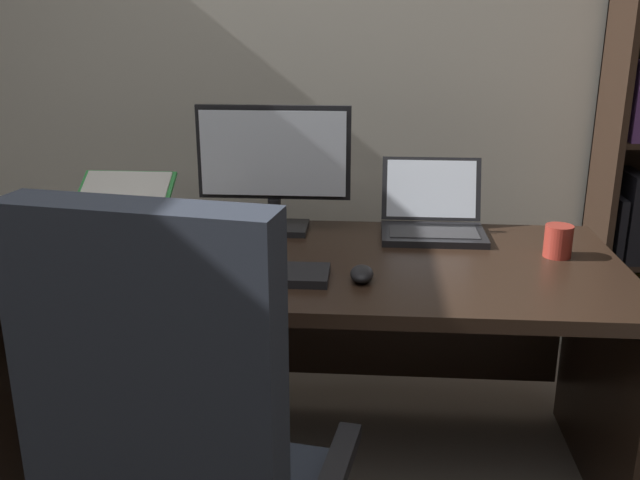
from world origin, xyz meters
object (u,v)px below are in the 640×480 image
desk (311,305)px  keyboard (253,274)px  laptop (432,219)px  pen (179,253)px  monitor (274,168)px  computer_mouse (362,274)px  notepad (172,256)px  open_binder (85,276)px  coffee_mug (558,241)px  reading_stand_with_book (122,200)px

desk → keyboard: size_ratio=4.41×
laptop → pen: (-0.77, -0.30, -0.04)m
monitor → computer_mouse: monitor is taller
notepad → pen: pen is taller
monitor → keyboard: size_ratio=1.20×
desk → laptop: 0.49m
computer_mouse → open_binder: 0.76m
coffee_mug → computer_mouse: bearing=-157.1°
keyboard → open_binder: 0.46m
laptop → notepad: laptop is taller
reading_stand_with_book → notepad: reading_stand_with_book is taller
computer_mouse → monitor: bearing=123.7°
monitor → notepad: monitor is taller
laptop → open_binder: bearing=-152.8°
pen → coffee_mug: (1.13, 0.09, 0.03)m
laptop → open_binder: laptop is taller
open_binder → reading_stand_with_book: bearing=100.3°
reading_stand_with_book → notepad: 0.46m
monitor → laptop: 0.55m
open_binder → notepad: 0.28m
desk → pen: 0.45m
coffee_mug → desk: bearing=179.4°
laptop → open_binder: 1.10m
desk → pen: bearing=-165.3°
keyboard → pen: bearing=148.7°
computer_mouse → pen: bearing=164.6°
notepad → coffee_mug: bearing=4.6°
desk → reading_stand_with_book: bearing=159.3°
desk → monitor: 0.46m
reading_stand_with_book → coffee_mug: 1.45m
desk → computer_mouse: 0.36m
pen → open_binder: bearing=-135.7°
coffee_mug → open_binder: bearing=-167.5°
monitor → pen: 0.44m
keyboard → computer_mouse: computer_mouse is taller
desk → open_binder: 0.70m
laptop → pen: bearing=-158.6°
monitor → reading_stand_with_book: monitor is taller
notepad → pen: size_ratio=1.50×
coffee_mug → reading_stand_with_book: bearing=169.4°
monitor → open_binder: size_ratio=1.22×
monitor → reading_stand_with_book: 0.56m
open_binder → pen: 0.29m
laptop → computer_mouse: 0.51m
monitor → open_binder: bearing=-132.4°
reading_stand_with_book → open_binder: reading_stand_with_book is taller
desk → keyboard: (-0.14, -0.25, 0.20)m
laptop → notepad: bearing=-159.1°
notepad → pen: (0.02, 0.00, 0.01)m
monitor → coffee_mug: bearing=-13.0°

